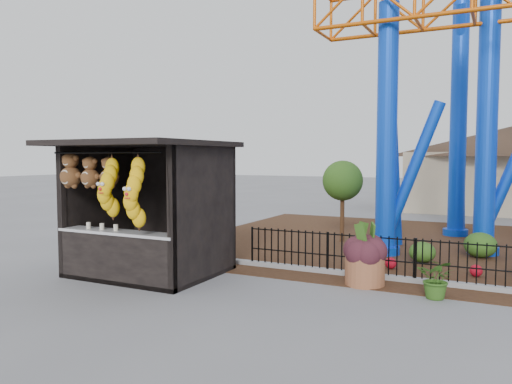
% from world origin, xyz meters
% --- Properties ---
extents(ground, '(120.00, 120.00, 0.00)m').
position_xyz_m(ground, '(0.00, 0.00, 0.00)').
color(ground, slate).
rests_on(ground, ground).
extents(mulch_bed, '(18.00, 12.00, 0.02)m').
position_xyz_m(mulch_bed, '(4.00, 8.00, 0.01)').
color(mulch_bed, '#331E11').
rests_on(mulch_bed, ground).
extents(curb, '(18.00, 0.18, 0.12)m').
position_xyz_m(curb, '(4.00, 3.00, 0.06)').
color(curb, gray).
rests_on(curb, ground).
extents(prize_booth, '(3.50, 3.40, 3.12)m').
position_xyz_m(prize_booth, '(-3.01, 0.91, 1.53)').
color(prize_booth, black).
rests_on(prize_booth, ground).
extents(terracotta_planter, '(0.91, 0.91, 0.63)m').
position_xyz_m(terracotta_planter, '(1.84, 2.37, 0.31)').
color(terracotta_planter, '#945536').
rests_on(terracotta_planter, ground).
extents(planter_foliage, '(0.70, 0.70, 0.64)m').
position_xyz_m(planter_foliage, '(1.84, 2.37, 0.95)').
color(planter_foliage, '#36151D').
rests_on(planter_foliage, terracotta_planter).
extents(potted_plant, '(0.80, 0.72, 0.80)m').
position_xyz_m(potted_plant, '(3.37, 1.95, 0.40)').
color(potted_plant, '#2B5B1B').
rests_on(potted_plant, ground).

